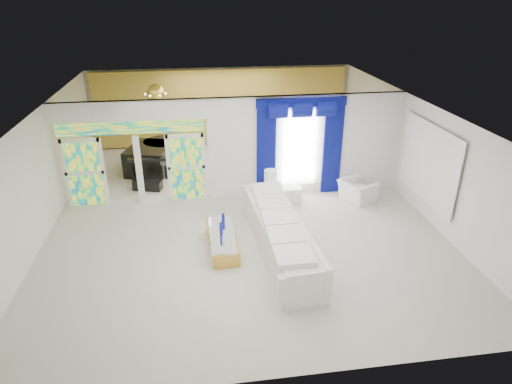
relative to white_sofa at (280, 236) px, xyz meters
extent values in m
plane|color=#B7AF9E|center=(-0.72, 2.25, -0.41)|extent=(12.00, 12.00, 0.00)
cube|color=white|center=(1.43, 3.25, 1.09)|extent=(5.70, 0.18, 3.00)
cube|color=white|center=(-3.57, 3.25, 2.31)|extent=(4.30, 0.18, 0.55)
cube|color=#994C3F|center=(-4.99, 3.25, 0.59)|extent=(0.95, 0.04, 2.00)
cube|color=#994C3F|center=(-2.14, 3.25, 0.59)|extent=(0.95, 0.04, 2.00)
cube|color=#994C3F|center=(-3.57, 3.25, 1.84)|extent=(4.00, 0.05, 0.35)
cube|color=white|center=(1.18, 3.15, 1.04)|extent=(1.00, 0.02, 2.30)
cube|color=#07044C|center=(0.18, 3.12, 0.99)|extent=(0.55, 0.10, 2.80)
cube|color=#07044C|center=(2.18, 3.12, 0.99)|extent=(0.55, 0.10, 2.80)
cube|color=#07044C|center=(1.18, 3.12, 2.41)|extent=(2.60, 0.12, 0.25)
cube|color=white|center=(4.22, 1.25, 1.14)|extent=(0.04, 2.70, 1.90)
cube|color=#B6912B|center=(-0.72, 8.15, 1.09)|extent=(9.70, 0.12, 2.90)
cube|color=silver|center=(0.00, 0.00, 0.00)|extent=(1.23, 4.38, 0.82)
cube|color=gold|center=(-1.35, 0.30, -0.22)|extent=(0.70, 1.79, 0.39)
cube|color=white|center=(0.54, 2.67, -0.20)|extent=(1.25, 0.40, 0.42)
cylinder|color=silver|center=(0.24, 2.67, 0.29)|extent=(0.36, 0.36, 0.58)
imported|color=silver|center=(2.79, 2.38, -0.10)|extent=(1.16, 1.22, 0.62)
cube|color=black|center=(-3.40, 5.67, 0.02)|extent=(1.73, 2.01, 0.87)
cube|color=black|center=(-3.40, 4.07, -0.27)|extent=(0.94, 0.56, 0.29)
cube|color=#AE7D57|center=(-5.40, 4.80, 0.02)|extent=(0.71, 0.67, 0.87)
sphere|color=gold|center=(-3.02, 5.65, 2.24)|extent=(0.60, 0.60, 0.60)
cylinder|color=navy|center=(-1.27, 0.89, 0.08)|extent=(0.08, 0.08, 0.20)
cylinder|color=white|center=(-1.38, 0.63, 0.04)|extent=(0.11, 0.11, 0.12)
cylinder|color=navy|center=(-1.36, 0.29, 0.13)|extent=(0.08, 0.08, 0.30)
cylinder|color=white|center=(-1.32, -0.03, 0.04)|extent=(0.10, 0.10, 0.13)
camera|label=1|loc=(-1.85, -8.83, 5.34)|focal=30.91mm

